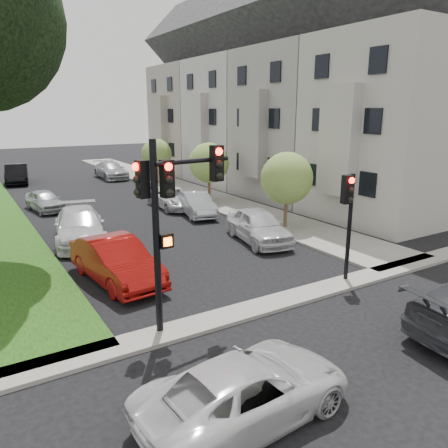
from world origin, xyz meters
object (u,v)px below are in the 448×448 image
small_tree_a (287,178)px  car_parked_2 (174,198)px  car_parked_9 (17,174)px  car_parked_0 (258,226)px  traffic_signal_secondary (348,208)px  traffic_signal_main (169,202)px  car_parked_1 (196,204)px  car_parked_5 (116,261)px  car_cross_near (246,389)px  small_tree_b (209,163)px  small_tree_c (157,154)px  car_parked_6 (80,226)px  car_parked_7 (45,201)px  car_parked_4 (111,170)px

small_tree_a → car_parked_2: small_tree_a is taller
car_parked_2 → car_parked_9: (-7.17, 15.47, 0.17)m
car_parked_0 → traffic_signal_secondary: bearing=-82.5°
car_parked_9 → car_parked_2: bearing=-57.2°
traffic_signal_main → car_parked_1: 14.07m
traffic_signal_main → car_parked_5: traffic_signal_main is taller
car_cross_near → car_parked_2: bearing=-25.3°
small_tree_b → car_parked_5: 14.45m
car_parked_1 → car_parked_2: (-0.25, 2.56, -0.05)m
small_tree_c → car_cross_near: (-9.89, -27.53, -1.84)m
car_cross_near → small_tree_a: bearing=-46.6°
small_tree_b → car_parked_9: bearing=123.4°
car_parked_6 → car_parked_7: car_parked_6 is taller
car_cross_near → traffic_signal_secondary: bearing=-64.2°
car_cross_near → car_parked_2: 19.77m
small_tree_b → car_parked_4: bearing=99.8°
small_tree_c → traffic_signal_main: (-9.58, -23.44, 1.20)m
traffic_signal_main → car_parked_0: (7.03, 5.63, -2.90)m
car_parked_0 → car_parked_6: bearing=159.9°
traffic_signal_secondary → car_parked_0: traffic_signal_secondary is taller
small_tree_c → car_parked_6: bearing=-125.7°
car_parked_1 → car_parked_9: bearing=124.0°
small_tree_c → car_parked_0: 18.07m
traffic_signal_secondary → traffic_signal_main: bearing=179.6°
small_tree_b → car_parked_2: small_tree_b is taller
traffic_signal_secondary → car_parked_0: (0.36, 5.68, -1.96)m
car_parked_2 → traffic_signal_secondary: bearing=-88.5°
traffic_signal_main → car_parked_7: size_ratio=1.42×
car_parked_7 → car_parked_4: bearing=46.1°
car_parked_0 → car_parked_1: car_parked_0 is taller
small_tree_a → car_parked_5: (-9.80, -2.48, -1.85)m
car_parked_4 → car_parked_6: 19.84m
car_parked_1 → car_parked_4: (0.17, 16.59, 0.06)m
car_parked_6 → traffic_signal_secondary: bearing=-44.5°
small_tree_c → car_parked_5: 21.58m
small_tree_b → car_parked_0: size_ratio=0.88×
car_parked_0 → small_tree_b: bearing=85.5°
car_parked_1 → car_parked_2: size_ratio=0.90×
traffic_signal_main → car_cross_near: size_ratio=1.16×
small_tree_c → car_cross_near: bearing=-109.8°
car_parked_2 → small_tree_a: bearing=-67.9°
car_parked_4 → car_parked_9: bearing=170.1°
small_tree_a → car_parked_0: bearing=-156.1°
car_parked_4 → car_parked_7: bearing=-124.3°
small_tree_c → car_parked_7: 11.55m
traffic_signal_secondary → car_parked_1: (0.37, 11.85, -2.05)m
small_tree_a → car_parked_4: 21.85m
small_tree_a → car_parked_9: small_tree_a is taller
car_parked_4 → car_parked_7: 13.04m
car_parked_2 → car_parked_4: car_parked_4 is taller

